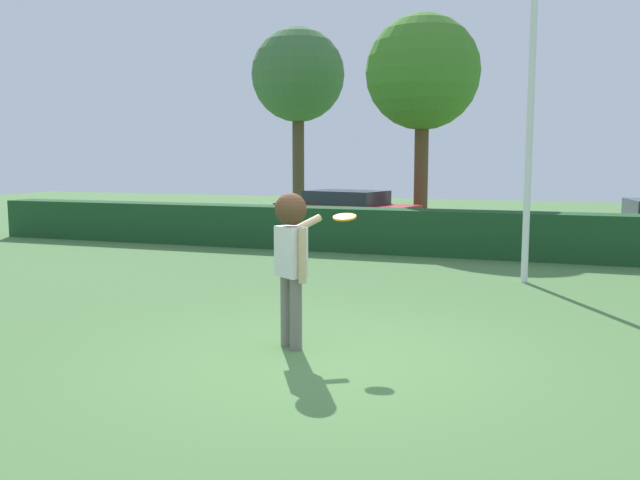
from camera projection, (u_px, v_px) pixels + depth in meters
ground_plane at (324, 358)px, 7.35m from camera, size 60.00×60.00×0.00m
person at (292, 248)px, 7.63m from camera, size 0.48×0.84×1.80m
frisbee at (344, 217)px, 7.84m from camera, size 0.28×0.28×0.08m
lamppost at (531, 94)px, 11.50m from camera, size 0.24×0.24×5.95m
hedge_row at (446, 233)px, 15.19m from camera, size 24.45×0.90×1.03m
parked_car_red at (346, 209)px, 19.94m from camera, size 4.47×2.59×1.25m
willow_tree at (423, 74)px, 19.64m from camera, size 3.37×3.37×6.41m
birch_tree at (298, 77)px, 24.06m from camera, size 3.36×3.36×6.88m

